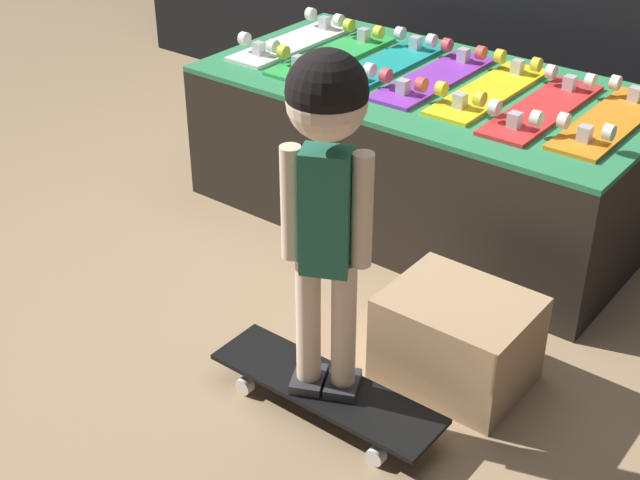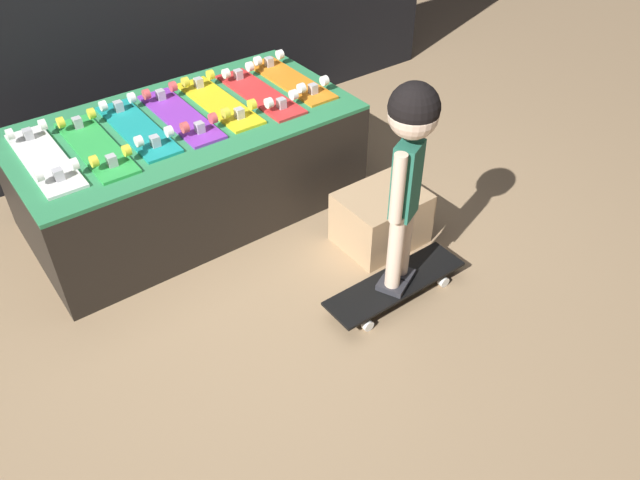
# 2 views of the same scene
# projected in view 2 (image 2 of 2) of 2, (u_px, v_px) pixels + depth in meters

# --- Properties ---
(ground_plane) EXTENTS (16.00, 16.00, 0.00)m
(ground_plane) POSITION_uv_depth(u_px,v_px,m) (247.00, 259.00, 3.15)
(ground_plane) COLOR #9E7F5B
(display_rack) EXTENTS (1.71, 0.90, 0.55)m
(display_rack) POSITION_uv_depth(u_px,v_px,m) (190.00, 165.00, 3.31)
(display_rack) COLOR black
(display_rack) RESTS_ON ground_plane
(skateboard_white_on_rack) EXTENTS (0.18, 0.65, 0.09)m
(skateboard_white_on_rack) POSITION_uv_depth(u_px,v_px,m) (44.00, 157.00, 2.82)
(skateboard_white_on_rack) COLOR white
(skateboard_white_on_rack) RESTS_ON display_rack
(skateboard_green_on_rack) EXTENTS (0.18, 0.65, 0.09)m
(skateboard_green_on_rack) POSITION_uv_depth(u_px,v_px,m) (95.00, 145.00, 2.91)
(skateboard_green_on_rack) COLOR green
(skateboard_green_on_rack) RESTS_ON display_rack
(skateboard_teal_on_rack) EXTENTS (0.18, 0.65, 0.09)m
(skateboard_teal_on_rack) POSITION_uv_depth(u_px,v_px,m) (137.00, 127.00, 3.04)
(skateboard_teal_on_rack) COLOR teal
(skateboard_teal_on_rack) RESTS_ON display_rack
(skateboard_purple_on_rack) EXTENTS (0.18, 0.65, 0.09)m
(skateboard_purple_on_rack) POSITION_uv_depth(u_px,v_px,m) (180.00, 114.00, 3.14)
(skateboard_purple_on_rack) COLOR purple
(skateboard_purple_on_rack) RESTS_ON display_rack
(skateboard_yellow_on_rack) EXTENTS (0.18, 0.65, 0.09)m
(skateboard_yellow_on_rack) POSITION_uv_depth(u_px,v_px,m) (219.00, 101.00, 3.25)
(skateboard_yellow_on_rack) COLOR yellow
(skateboard_yellow_on_rack) RESTS_ON display_rack
(skateboard_red_on_rack) EXTENTS (0.18, 0.65, 0.09)m
(skateboard_red_on_rack) POSITION_uv_depth(u_px,v_px,m) (259.00, 92.00, 3.33)
(skateboard_red_on_rack) COLOR red
(skateboard_red_on_rack) RESTS_ON display_rack
(skateboard_orange_on_rack) EXTENTS (0.18, 0.65, 0.09)m
(skateboard_orange_on_rack) POSITION_uv_depth(u_px,v_px,m) (290.00, 78.00, 3.46)
(skateboard_orange_on_rack) COLOR orange
(skateboard_orange_on_rack) RESTS_ON display_rack
(skateboard_on_floor) EXTENTS (0.72, 0.20, 0.09)m
(skateboard_on_floor) POSITION_uv_depth(u_px,v_px,m) (395.00, 285.00, 2.90)
(skateboard_on_floor) COLOR black
(skateboard_on_floor) RESTS_ON ground_plane
(child) EXTENTS (0.22, 0.20, 0.99)m
(child) POSITION_uv_depth(u_px,v_px,m) (409.00, 153.00, 2.44)
(child) COLOR #2D2D33
(child) RESTS_ON skateboard_on_floor
(storage_box) EXTENTS (0.42, 0.34, 0.29)m
(storage_box) POSITION_uv_depth(u_px,v_px,m) (381.00, 218.00, 3.17)
(storage_box) COLOR tan
(storage_box) RESTS_ON ground_plane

